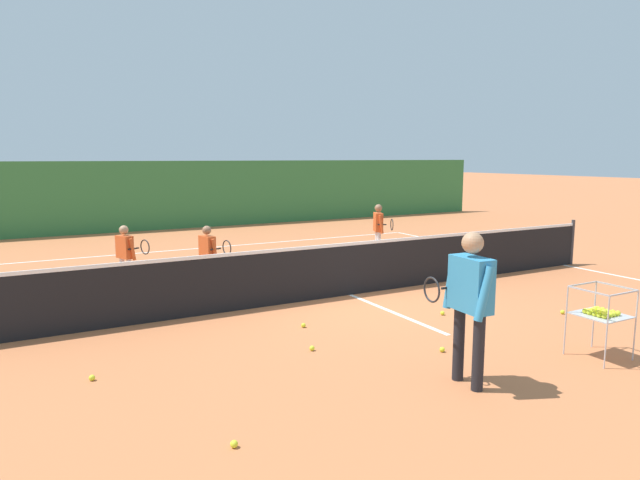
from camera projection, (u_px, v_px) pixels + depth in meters
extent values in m
plane|color=#C67042|center=(350.00, 295.00, 10.16)|extent=(120.00, 120.00, 0.00)
cube|color=white|center=(231.00, 246.00, 15.74)|extent=(11.74, 0.08, 0.01)
cube|color=white|center=(564.00, 265.00, 12.94)|extent=(0.08, 12.86, 0.01)
cube|color=white|center=(350.00, 295.00, 10.15)|extent=(0.08, 5.31, 0.01)
cylinder|color=#333338|center=(572.00, 242.00, 12.98)|extent=(0.08, 0.08, 1.05)
cube|color=black|center=(350.00, 270.00, 10.09)|extent=(12.15, 0.02, 0.92)
cube|color=white|center=(350.00, 244.00, 10.01)|extent=(12.15, 0.03, 0.06)
cylinder|color=black|center=(478.00, 353.00, 5.94)|extent=(0.13, 0.13, 0.85)
cylinder|color=black|center=(459.00, 344.00, 6.23)|extent=(0.13, 0.13, 0.85)
cube|color=#338CBF|center=(471.00, 284.00, 5.98)|extent=(0.27, 0.52, 0.59)
sphere|color=tan|center=(473.00, 243.00, 5.91)|extent=(0.23, 0.23, 0.23)
cylinder|color=#338CBF|center=(484.00, 294.00, 5.70)|extent=(0.24, 0.10, 0.58)
cylinder|color=#338CBF|center=(451.00, 283.00, 6.23)|extent=(0.18, 0.10, 0.58)
torus|color=#262628|center=(432.00, 290.00, 6.13)|extent=(0.04, 0.29, 0.29)
cylinder|color=black|center=(449.00, 288.00, 6.23)|extent=(0.22, 0.04, 0.03)
cylinder|color=silver|center=(123.00, 273.00, 10.59)|extent=(0.09, 0.09, 0.61)
cylinder|color=silver|center=(130.00, 275.00, 10.44)|extent=(0.09, 0.09, 0.61)
cube|color=#E55926|center=(125.00, 247.00, 10.44)|extent=(0.29, 0.40, 0.43)
sphere|color=tan|center=(124.00, 230.00, 10.39)|extent=(0.17, 0.17, 0.17)
cylinder|color=#E55926|center=(121.00, 247.00, 10.61)|extent=(0.18, 0.12, 0.42)
cylinder|color=#E55926|center=(132.00, 249.00, 10.33)|extent=(0.14, 0.11, 0.42)
torus|color=#262628|center=(145.00, 247.00, 10.54)|extent=(0.13, 0.28, 0.29)
cylinder|color=black|center=(134.00, 249.00, 10.35)|extent=(0.21, 0.11, 0.03)
cylinder|color=navy|center=(205.00, 273.00, 10.61)|extent=(0.09, 0.09, 0.61)
cylinder|color=navy|center=(211.00, 275.00, 10.44)|extent=(0.09, 0.09, 0.61)
cube|color=#E55926|center=(207.00, 247.00, 10.45)|extent=(0.25, 0.39, 0.43)
sphere|color=#996B4C|center=(207.00, 230.00, 10.40)|extent=(0.17, 0.17, 0.17)
cylinder|color=#E55926|center=(204.00, 247.00, 10.64)|extent=(0.18, 0.10, 0.42)
cylinder|color=#E55926|center=(215.00, 250.00, 10.32)|extent=(0.14, 0.09, 0.42)
torus|color=#262628|center=(227.00, 248.00, 10.50)|extent=(0.09, 0.29, 0.29)
cylinder|color=black|center=(216.00, 249.00, 10.33)|extent=(0.22, 0.08, 0.03)
cylinder|color=silver|center=(377.00, 244.00, 13.99)|extent=(0.10, 0.10, 0.66)
cylinder|color=silver|center=(379.00, 245.00, 13.74)|extent=(0.10, 0.10, 0.66)
cube|color=#E55926|center=(378.00, 222.00, 13.79)|extent=(0.33, 0.44, 0.47)
sphere|color=#996B4C|center=(378.00, 208.00, 13.73)|extent=(0.18, 0.18, 0.18)
cylinder|color=#E55926|center=(379.00, 222.00, 14.02)|extent=(0.19, 0.14, 0.46)
cylinder|color=#E55926|center=(381.00, 225.00, 13.57)|extent=(0.15, 0.12, 0.46)
torus|color=#262628|center=(392.00, 225.00, 13.59)|extent=(0.14, 0.27, 0.29)
cylinder|color=black|center=(382.00, 225.00, 13.57)|extent=(0.21, 0.12, 0.03)
cylinder|color=#B7B7BC|center=(566.00, 321.00, 7.04)|extent=(0.02, 0.02, 0.89)
cylinder|color=#B7B7BC|center=(594.00, 315.00, 7.30)|extent=(0.02, 0.02, 0.89)
cylinder|color=#B7B7BC|center=(607.00, 333.00, 6.55)|extent=(0.02, 0.02, 0.89)
cylinder|color=#B7B7BC|center=(635.00, 326.00, 6.82)|extent=(0.02, 0.02, 0.89)
cube|color=#B7B7BC|center=(601.00, 315.00, 6.91)|extent=(0.56, 0.56, 0.01)
cube|color=#B7B7BC|center=(583.00, 284.00, 7.11)|extent=(0.56, 0.02, 0.02)
cube|color=#B7B7BC|center=(624.00, 293.00, 6.62)|extent=(0.56, 0.02, 0.02)
cube|color=#B7B7BC|center=(588.00, 291.00, 6.73)|extent=(0.02, 0.56, 0.02)
cube|color=#B7B7BC|center=(617.00, 286.00, 7.00)|extent=(0.02, 0.56, 0.02)
sphere|color=yellow|center=(604.00, 316.00, 6.73)|extent=(0.07, 0.07, 0.07)
sphere|color=yellow|center=(599.00, 315.00, 6.79)|extent=(0.07, 0.07, 0.07)
sphere|color=yellow|center=(595.00, 314.00, 6.84)|extent=(0.07, 0.07, 0.07)
sphere|color=yellow|center=(589.00, 312.00, 6.90)|extent=(0.07, 0.07, 0.07)
sphere|color=yellow|center=(585.00, 311.00, 6.96)|extent=(0.07, 0.07, 0.07)
sphere|color=yellow|center=(607.00, 315.00, 6.76)|extent=(0.07, 0.07, 0.07)
sphere|color=yellow|center=(603.00, 314.00, 6.83)|extent=(0.07, 0.07, 0.07)
sphere|color=yellow|center=(597.00, 313.00, 6.88)|extent=(0.07, 0.07, 0.07)
sphere|color=yellow|center=(593.00, 312.00, 6.93)|extent=(0.07, 0.07, 0.07)
sphere|color=yellow|center=(588.00, 311.00, 6.98)|extent=(0.07, 0.07, 0.07)
sphere|color=yellow|center=(611.00, 315.00, 6.80)|extent=(0.07, 0.07, 0.07)
sphere|color=yellow|center=(606.00, 314.00, 6.85)|extent=(0.07, 0.07, 0.07)
sphere|color=yellow|center=(601.00, 312.00, 6.91)|extent=(0.07, 0.07, 0.07)
sphere|color=yellow|center=(596.00, 311.00, 6.97)|extent=(0.07, 0.07, 0.07)
sphere|color=yellow|center=(592.00, 310.00, 7.02)|extent=(0.07, 0.07, 0.07)
sphere|color=yellow|center=(613.00, 314.00, 6.83)|extent=(0.07, 0.07, 0.07)
sphere|color=yellow|center=(609.00, 313.00, 6.88)|extent=(0.07, 0.07, 0.07)
sphere|color=yellow|center=(604.00, 312.00, 6.94)|extent=(0.07, 0.07, 0.07)
sphere|color=yellow|center=(599.00, 310.00, 7.00)|extent=(0.07, 0.07, 0.07)
sphere|color=yellow|center=(595.00, 309.00, 7.05)|extent=(0.07, 0.07, 0.07)
sphere|color=yellow|center=(618.00, 313.00, 6.85)|extent=(0.07, 0.07, 0.07)
sphere|color=yellow|center=(613.00, 312.00, 6.91)|extent=(0.07, 0.07, 0.07)
sphere|color=yellow|center=(608.00, 311.00, 6.96)|extent=(0.07, 0.07, 0.07)
sphere|color=yellow|center=(602.00, 310.00, 7.02)|extent=(0.07, 0.07, 0.07)
sphere|color=yellow|center=(598.00, 309.00, 7.09)|extent=(0.07, 0.07, 0.07)
sphere|color=yellow|center=(604.00, 312.00, 6.73)|extent=(0.07, 0.07, 0.07)
sphere|color=yellow|center=(599.00, 311.00, 6.78)|extent=(0.07, 0.07, 0.07)
sphere|color=yellow|center=(595.00, 309.00, 6.84)|extent=(0.07, 0.07, 0.07)
sphere|color=yellow|center=(303.00, 325.00, 8.21)|extent=(0.07, 0.07, 0.07)
sphere|color=yellow|center=(443.00, 313.00, 8.85)|extent=(0.07, 0.07, 0.07)
sphere|color=yellow|center=(442.00, 350.00, 7.17)|extent=(0.07, 0.07, 0.07)
sphere|color=yellow|center=(312.00, 348.00, 7.22)|extent=(0.07, 0.07, 0.07)
sphere|color=yellow|center=(562.00, 312.00, 8.91)|extent=(0.07, 0.07, 0.07)
sphere|color=yellow|center=(92.00, 378.00, 6.25)|extent=(0.07, 0.07, 0.07)
sphere|color=yellow|center=(234.00, 444.00, 4.81)|extent=(0.07, 0.07, 0.07)
cube|color=#33753D|center=(186.00, 195.00, 19.50)|extent=(25.82, 0.08, 2.37)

